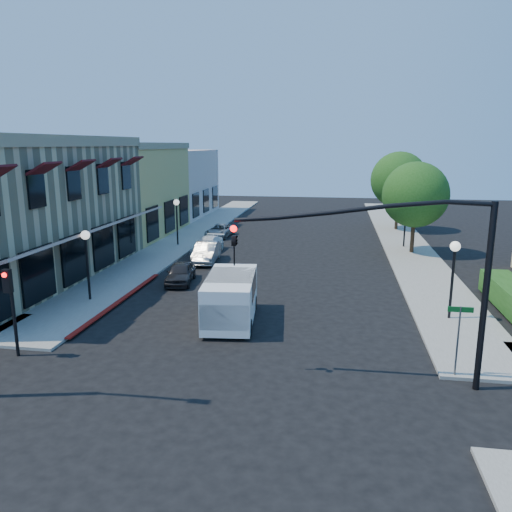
# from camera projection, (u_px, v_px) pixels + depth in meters

# --- Properties ---
(ground) EXTENTS (120.00, 120.00, 0.00)m
(ground) POSITION_uv_depth(u_px,v_px,m) (220.00, 392.00, 15.71)
(ground) COLOR black
(ground) RESTS_ON ground
(sidewalk_left) EXTENTS (3.50, 50.00, 0.12)m
(sidewalk_left) POSITION_uv_depth(u_px,v_px,m) (193.00, 234.00, 43.06)
(sidewalk_left) COLOR gray
(sidewalk_left) RESTS_ON ground
(sidewalk_right) EXTENTS (3.50, 50.00, 0.12)m
(sidewalk_right) POSITION_uv_depth(u_px,v_px,m) (402.00, 240.00, 40.33)
(sidewalk_right) COLOR gray
(sidewalk_right) RESTS_ON ground
(curb_red_strip) EXTENTS (0.25, 10.00, 0.06)m
(curb_red_strip) POSITION_uv_depth(u_px,v_px,m) (121.00, 303.00, 24.49)
(curb_red_strip) COLOR maroon
(curb_red_strip) RESTS_ON ground
(yellow_stucco_building) EXTENTS (10.00, 12.00, 7.60)m
(yellow_stucco_building) POSITION_uv_depth(u_px,v_px,m) (112.00, 190.00, 42.33)
(yellow_stucco_building) COLOR tan
(yellow_stucco_building) RESTS_ON ground
(pink_stucco_building) EXTENTS (10.00, 12.00, 7.00)m
(pink_stucco_building) POSITION_uv_depth(u_px,v_px,m) (161.00, 183.00, 53.96)
(pink_stucco_building) COLOR beige
(pink_stucco_building) RESTS_ON ground
(street_tree_a) EXTENTS (4.56, 4.56, 6.48)m
(street_tree_a) POSITION_uv_depth(u_px,v_px,m) (415.00, 195.00, 34.60)
(street_tree_a) COLOR #2F2113
(street_tree_a) RESTS_ON ground
(street_tree_b) EXTENTS (4.94, 4.94, 7.02)m
(street_tree_b) POSITION_uv_depth(u_px,v_px,m) (399.00, 180.00, 44.16)
(street_tree_b) COLOR #2F2113
(street_tree_b) RESTS_ON ground
(signal_mast_arm) EXTENTS (8.01, 0.39, 6.00)m
(signal_mast_arm) POSITION_uv_depth(u_px,v_px,m) (415.00, 262.00, 15.34)
(signal_mast_arm) COLOR black
(signal_mast_arm) RESTS_ON ground
(secondary_signal) EXTENTS (0.28, 0.42, 3.32)m
(secondary_signal) POSITION_uv_depth(u_px,v_px,m) (10.00, 296.00, 17.80)
(secondary_signal) COLOR black
(secondary_signal) RESTS_ON ground
(street_name_sign) EXTENTS (0.80, 0.06, 2.50)m
(street_name_sign) POSITION_uv_depth(u_px,v_px,m) (459.00, 330.00, 16.28)
(street_name_sign) COLOR #595B5E
(street_name_sign) RESTS_ON ground
(lamppost_left_near) EXTENTS (0.44, 0.44, 3.57)m
(lamppost_left_near) POSITION_uv_depth(u_px,v_px,m) (86.00, 248.00, 24.14)
(lamppost_left_near) COLOR black
(lamppost_left_near) RESTS_ON ground
(lamppost_left_far) EXTENTS (0.44, 0.44, 3.57)m
(lamppost_left_far) POSITION_uv_depth(u_px,v_px,m) (177.00, 210.00, 37.62)
(lamppost_left_far) COLOR black
(lamppost_left_far) RESTS_ON ground
(lamppost_right_near) EXTENTS (0.44, 0.44, 3.57)m
(lamppost_right_near) POSITION_uv_depth(u_px,v_px,m) (454.00, 260.00, 21.49)
(lamppost_right_near) COLOR black
(lamppost_right_near) RESTS_ON ground
(lamppost_right_far) EXTENTS (0.44, 0.44, 3.57)m
(lamppost_right_far) POSITION_uv_depth(u_px,v_px,m) (406.00, 212.00, 36.90)
(lamppost_right_far) COLOR black
(lamppost_right_far) RESTS_ON ground
(white_van) EXTENTS (2.46, 4.82, 2.06)m
(white_van) POSITION_uv_depth(u_px,v_px,m) (230.00, 296.00, 21.61)
(white_van) COLOR white
(white_van) RESTS_ON ground
(parked_car_a) EXTENTS (1.82, 3.57, 1.17)m
(parked_car_a) POSITION_uv_depth(u_px,v_px,m) (180.00, 273.00, 27.93)
(parked_car_a) COLOR black
(parked_car_a) RESTS_ON ground
(parked_car_b) EXTENTS (1.70, 4.08, 1.31)m
(parked_car_b) POSITION_uv_depth(u_px,v_px,m) (206.00, 252.00, 32.89)
(parked_car_b) COLOR #95989A
(parked_car_b) RESTS_ON ground
(parked_car_c) EXTENTS (1.90, 3.98, 1.12)m
(parked_car_c) POSITION_uv_depth(u_px,v_px,m) (208.00, 245.00, 35.80)
(parked_car_c) COLOR white
(parked_car_c) RESTS_ON ground
(parked_car_d) EXTENTS (2.04, 3.93, 1.06)m
(parked_car_d) POSITION_uv_depth(u_px,v_px,m) (220.00, 231.00, 41.84)
(parked_car_d) COLOR gray
(parked_car_d) RESTS_ON ground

